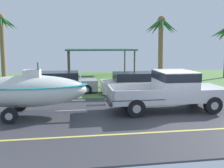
{
  "coord_description": "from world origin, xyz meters",
  "views": [
    {
      "loc": [
        -4.31,
        -9.78,
        3.09
      ],
      "look_at": [
        -2.55,
        2.04,
        1.17
      ],
      "focal_mm": 38.93,
      "sensor_mm": 36.0,
      "label": 1
    }
  ],
  "objects_px": {
    "parked_sedan_near": "(62,83)",
    "palm_tree_near_left": "(162,34)",
    "boat_on_trailer": "(26,91)",
    "carport_awning": "(100,50)",
    "palm_tree_mid": "(2,30)",
    "pickup_truck_towing": "(174,89)",
    "parked_sedan_far": "(138,83)"
  },
  "relations": [
    {
      "from": "parked_sedan_near",
      "to": "palm_tree_mid",
      "type": "height_order",
      "value": "palm_tree_mid"
    },
    {
      "from": "pickup_truck_towing",
      "to": "palm_tree_near_left",
      "type": "bearing_deg",
      "value": 73.95
    },
    {
      "from": "boat_on_trailer",
      "to": "parked_sedan_far",
      "type": "xyz_separation_m",
      "value": [
        6.04,
        4.09,
        -0.46
      ]
    },
    {
      "from": "pickup_truck_towing",
      "to": "carport_awning",
      "type": "height_order",
      "value": "carport_awning"
    },
    {
      "from": "parked_sedan_near",
      "to": "parked_sedan_far",
      "type": "distance_m",
      "value": 4.91
    },
    {
      "from": "parked_sedan_far",
      "to": "palm_tree_mid",
      "type": "xyz_separation_m",
      "value": [
        -10.77,
        9.95,
        3.84
      ]
    },
    {
      "from": "palm_tree_near_left",
      "to": "boat_on_trailer",
      "type": "bearing_deg",
      "value": -135.4
    },
    {
      "from": "pickup_truck_towing",
      "to": "palm_tree_near_left",
      "type": "relative_size",
      "value": 1.03
    },
    {
      "from": "boat_on_trailer",
      "to": "carport_awning",
      "type": "height_order",
      "value": "carport_awning"
    },
    {
      "from": "pickup_truck_towing",
      "to": "palm_tree_mid",
      "type": "relative_size",
      "value": 0.94
    },
    {
      "from": "palm_tree_near_left",
      "to": "pickup_truck_towing",
      "type": "bearing_deg",
      "value": -106.05
    },
    {
      "from": "pickup_truck_towing",
      "to": "boat_on_trailer",
      "type": "relative_size",
      "value": 0.9
    },
    {
      "from": "parked_sedan_far",
      "to": "palm_tree_mid",
      "type": "bearing_deg",
      "value": 137.27
    },
    {
      "from": "palm_tree_mid",
      "to": "palm_tree_near_left",
      "type": "bearing_deg",
      "value": -18.73
    },
    {
      "from": "parked_sedan_near",
      "to": "palm_tree_near_left",
      "type": "distance_m",
      "value": 9.74
    },
    {
      "from": "parked_sedan_near",
      "to": "palm_tree_mid",
      "type": "bearing_deg",
      "value": 123.74
    },
    {
      "from": "palm_tree_near_left",
      "to": "parked_sedan_near",
      "type": "bearing_deg",
      "value": -153.05
    },
    {
      "from": "palm_tree_near_left",
      "to": "parked_sedan_far",
      "type": "bearing_deg",
      "value": -122.91
    },
    {
      "from": "palm_tree_mid",
      "to": "parked_sedan_near",
      "type": "bearing_deg",
      "value": -56.26
    },
    {
      "from": "boat_on_trailer",
      "to": "carport_awning",
      "type": "bearing_deg",
      "value": 71.0
    },
    {
      "from": "carport_awning",
      "to": "palm_tree_mid",
      "type": "relative_size",
      "value": 1.06
    },
    {
      "from": "parked_sedan_near",
      "to": "palm_tree_mid",
      "type": "relative_size",
      "value": 0.73
    },
    {
      "from": "parked_sedan_near",
      "to": "parked_sedan_far",
      "type": "height_order",
      "value": "same"
    },
    {
      "from": "palm_tree_near_left",
      "to": "palm_tree_mid",
      "type": "xyz_separation_m",
      "value": [
        -14.11,
        4.78,
        0.48
      ]
    },
    {
      "from": "boat_on_trailer",
      "to": "palm_tree_mid",
      "type": "relative_size",
      "value": 1.05
    },
    {
      "from": "parked_sedan_near",
      "to": "parked_sedan_far",
      "type": "xyz_separation_m",
      "value": [
        4.81,
        -1.02,
        0.0
      ]
    },
    {
      "from": "boat_on_trailer",
      "to": "pickup_truck_towing",
      "type": "bearing_deg",
      "value": 0.0
    },
    {
      "from": "boat_on_trailer",
      "to": "palm_tree_mid",
      "type": "bearing_deg",
      "value": 108.62
    },
    {
      "from": "palm_tree_near_left",
      "to": "palm_tree_mid",
      "type": "height_order",
      "value": "palm_tree_mid"
    },
    {
      "from": "boat_on_trailer",
      "to": "palm_tree_mid",
      "type": "height_order",
      "value": "palm_tree_mid"
    },
    {
      "from": "carport_awning",
      "to": "palm_tree_mid",
      "type": "distance_m",
      "value": 9.46
    },
    {
      "from": "boat_on_trailer",
      "to": "palm_tree_near_left",
      "type": "height_order",
      "value": "palm_tree_near_left"
    }
  ]
}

